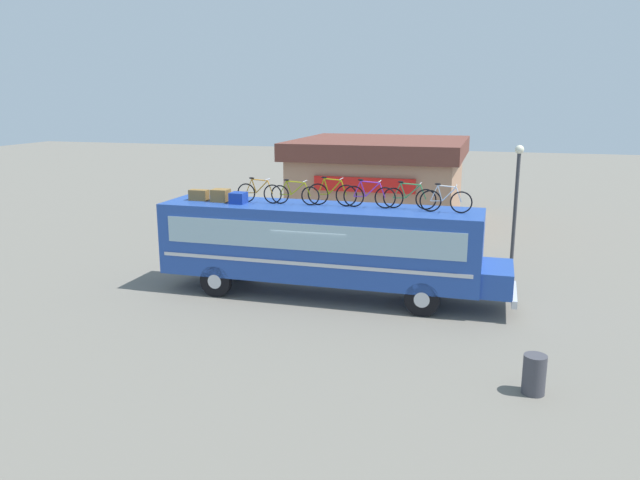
{
  "coord_description": "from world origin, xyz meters",
  "views": [
    {
      "loc": [
        5.65,
        -19.55,
        6.73
      ],
      "look_at": [
        0.06,
        0.0,
        1.97
      ],
      "focal_mm": 34.66,
      "sensor_mm": 36.0,
      "label": 1
    }
  ],
  "objects_px": {
    "rooftop_bicycle_1": "(259,192)",
    "rooftop_bicycle_2": "(295,194)",
    "rooftop_bicycle_5": "(409,198)",
    "rooftop_bicycle_6": "(446,200)",
    "street_lamp": "(516,194)",
    "trash_bin": "(534,374)",
    "rooftop_bicycle_4": "(369,196)",
    "bus": "(323,243)",
    "rooftop_bicycle_3": "(332,194)",
    "luggage_bag_2": "(221,195)",
    "luggage_bag_1": "(199,195)",
    "luggage_bag_3": "(238,198)"
  },
  "relations": [
    {
      "from": "rooftop_bicycle_6",
      "to": "trash_bin",
      "type": "relative_size",
      "value": 1.75
    },
    {
      "from": "rooftop_bicycle_5",
      "to": "rooftop_bicycle_6",
      "type": "relative_size",
      "value": 1.06
    },
    {
      "from": "rooftop_bicycle_1",
      "to": "trash_bin",
      "type": "distance_m",
      "value": 10.95
    },
    {
      "from": "bus",
      "to": "rooftop_bicycle_4",
      "type": "bearing_deg",
      "value": 6.08
    },
    {
      "from": "rooftop_bicycle_4",
      "to": "rooftop_bicycle_6",
      "type": "xyz_separation_m",
      "value": [
        2.49,
        -0.18,
        -0.01
      ]
    },
    {
      "from": "street_lamp",
      "to": "rooftop_bicycle_6",
      "type": "bearing_deg",
      "value": -113.78
    },
    {
      "from": "bus",
      "to": "rooftop_bicycle_3",
      "type": "bearing_deg",
      "value": 35.92
    },
    {
      "from": "luggage_bag_1",
      "to": "street_lamp",
      "type": "bearing_deg",
      "value": 25.66
    },
    {
      "from": "rooftop_bicycle_1",
      "to": "street_lamp",
      "type": "relative_size",
      "value": 0.33
    },
    {
      "from": "luggage_bag_1",
      "to": "trash_bin",
      "type": "xyz_separation_m",
      "value": [
        11.15,
        -5.51,
        -2.85
      ]
    },
    {
      "from": "luggage_bag_1",
      "to": "luggage_bag_2",
      "type": "xyz_separation_m",
      "value": [
        0.85,
        -0.02,
        0.03
      ]
    },
    {
      "from": "rooftop_bicycle_4",
      "to": "rooftop_bicycle_5",
      "type": "bearing_deg",
      "value": 5.33
    },
    {
      "from": "luggage_bag_2",
      "to": "rooftop_bicycle_5",
      "type": "relative_size",
      "value": 0.33
    },
    {
      "from": "luggage_bag_2",
      "to": "rooftop_bicycle_4",
      "type": "height_order",
      "value": "rooftop_bicycle_4"
    },
    {
      "from": "luggage_bag_1",
      "to": "rooftop_bicycle_1",
      "type": "xyz_separation_m",
      "value": [
        2.24,
        0.09,
        0.18
      ]
    },
    {
      "from": "rooftop_bicycle_2",
      "to": "rooftop_bicycle_6",
      "type": "bearing_deg",
      "value": -0.79
    },
    {
      "from": "trash_bin",
      "to": "street_lamp",
      "type": "bearing_deg",
      "value": 91.8
    },
    {
      "from": "rooftop_bicycle_4",
      "to": "rooftop_bicycle_1",
      "type": "bearing_deg",
      "value": -178.05
    },
    {
      "from": "bus",
      "to": "rooftop_bicycle_1",
      "type": "height_order",
      "value": "rooftop_bicycle_1"
    },
    {
      "from": "rooftop_bicycle_2",
      "to": "street_lamp",
      "type": "relative_size",
      "value": 0.35
    },
    {
      "from": "rooftop_bicycle_5",
      "to": "rooftop_bicycle_6",
      "type": "xyz_separation_m",
      "value": [
        1.19,
        -0.3,
        0.01
      ]
    },
    {
      "from": "street_lamp",
      "to": "rooftop_bicycle_4",
      "type": "bearing_deg",
      "value": -133.74
    },
    {
      "from": "rooftop_bicycle_4",
      "to": "trash_bin",
      "type": "height_order",
      "value": "rooftop_bicycle_4"
    },
    {
      "from": "rooftop_bicycle_4",
      "to": "street_lamp",
      "type": "relative_size",
      "value": 0.36
    },
    {
      "from": "rooftop_bicycle_5",
      "to": "trash_bin",
      "type": "distance_m",
      "value": 7.61
    },
    {
      "from": "bus",
      "to": "trash_bin",
      "type": "distance_m",
      "value": 8.77
    },
    {
      "from": "rooftop_bicycle_4",
      "to": "rooftop_bicycle_5",
      "type": "relative_size",
      "value": 1.01
    },
    {
      "from": "luggage_bag_3",
      "to": "rooftop_bicycle_5",
      "type": "bearing_deg",
      "value": 5.38
    },
    {
      "from": "trash_bin",
      "to": "rooftop_bicycle_2",
      "type": "bearing_deg",
      "value": 143.61
    },
    {
      "from": "rooftop_bicycle_4",
      "to": "trash_bin",
      "type": "distance_m",
      "value": 8.26
    },
    {
      "from": "rooftop_bicycle_5",
      "to": "street_lamp",
      "type": "xyz_separation_m",
      "value": [
        3.46,
        4.85,
        -0.48
      ]
    },
    {
      "from": "bus",
      "to": "rooftop_bicycle_5",
      "type": "height_order",
      "value": "rooftop_bicycle_5"
    },
    {
      "from": "luggage_bag_3",
      "to": "rooftop_bicycle_5",
      "type": "xyz_separation_m",
      "value": [
        5.77,
        0.54,
        0.19
      ]
    },
    {
      "from": "rooftop_bicycle_1",
      "to": "rooftop_bicycle_2",
      "type": "xyz_separation_m",
      "value": [
        1.28,
        0.02,
        -0.01
      ]
    },
    {
      "from": "rooftop_bicycle_3",
      "to": "trash_bin",
      "type": "bearing_deg",
      "value": -42.11
    },
    {
      "from": "rooftop_bicycle_4",
      "to": "rooftop_bicycle_3",
      "type": "bearing_deg",
      "value": 178.99
    },
    {
      "from": "bus",
      "to": "rooftop_bicycle_2",
      "type": "height_order",
      "value": "rooftop_bicycle_2"
    },
    {
      "from": "rooftop_bicycle_3",
      "to": "rooftop_bicycle_5",
      "type": "bearing_deg",
      "value": 2.2
    },
    {
      "from": "rooftop_bicycle_2",
      "to": "street_lamp",
      "type": "height_order",
      "value": "street_lamp"
    },
    {
      "from": "rooftop_bicycle_1",
      "to": "trash_bin",
      "type": "bearing_deg",
      "value": -32.18
    },
    {
      "from": "rooftop_bicycle_5",
      "to": "luggage_bag_3",
      "type": "bearing_deg",
      "value": -174.62
    },
    {
      "from": "rooftop_bicycle_6",
      "to": "trash_bin",
      "type": "xyz_separation_m",
      "value": [
        2.61,
        -5.55,
        -3.04
      ]
    },
    {
      "from": "rooftop_bicycle_2",
      "to": "rooftop_bicycle_5",
      "type": "height_order",
      "value": "rooftop_bicycle_5"
    },
    {
      "from": "luggage_bag_3",
      "to": "rooftop_bicycle_6",
      "type": "relative_size",
      "value": 0.32
    },
    {
      "from": "rooftop_bicycle_1",
      "to": "trash_bin",
      "type": "height_order",
      "value": "rooftop_bicycle_1"
    },
    {
      "from": "luggage_bag_2",
      "to": "trash_bin",
      "type": "height_order",
      "value": "luggage_bag_2"
    },
    {
      "from": "luggage_bag_2",
      "to": "rooftop_bicycle_5",
      "type": "distance_m",
      "value": 6.52
    },
    {
      "from": "trash_bin",
      "to": "luggage_bag_1",
      "type": "bearing_deg",
      "value": 153.69
    },
    {
      "from": "rooftop_bicycle_6",
      "to": "street_lamp",
      "type": "relative_size",
      "value": 0.34
    },
    {
      "from": "rooftop_bicycle_4",
      "to": "rooftop_bicycle_5",
      "type": "distance_m",
      "value": 1.31
    }
  ]
}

